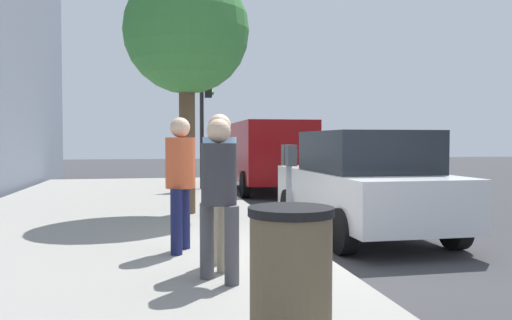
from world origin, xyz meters
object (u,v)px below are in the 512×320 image
Objects in this scene: parking_meter at (289,176)px; parked_sedan_near at (363,183)px; trash_bin at (291,280)px; parked_van_far at (267,152)px; street_tree at (187,33)px; traffic_signal at (205,109)px; pedestrian_bystander at (219,187)px; parking_officer at (180,173)px; pedestrian_at_meter at (220,178)px.

parked_sedan_near reaches higher than parking_meter.
parked_van_far is at bearing -11.49° from trash_bin.
street_tree reaches higher than traffic_signal.
parking_officer reaches higher than pedestrian_bystander.
pedestrian_bystander is at bearing -59.47° from parking_officer.
pedestrian_at_meter is at bearing 131.22° from parked_sedan_near.
parking_meter is 5.06m from street_tree.
trash_bin is at bearing 165.56° from parking_meter.
parked_sedan_near is at bearing 8.93° from pedestrian_bystander.
street_tree is at bearing 170.71° from traffic_signal.
street_tree is (4.58, 0.09, 2.57)m from pedestrian_at_meter.
traffic_signal reaches higher than parking_meter.
parking_meter is 0.80× the size of parking_officer.
traffic_signal is at bearing 47.76° from pedestrian_bystander.
parked_van_far reaches higher than parked_sedan_near.
parking_officer is at bearing 64.24° from pedestrian_bystander.
parked_van_far is (10.12, -2.74, 0.07)m from pedestrian_at_meter.
pedestrian_bystander reaches higher than parked_sedan_near.
trash_bin is at bearing 168.51° from parked_van_far.
pedestrian_bystander is 0.95× the size of parking_officer.
trash_bin is (-3.44, -0.58, -0.53)m from parking_officer.
traffic_signal reaches higher than pedestrian_at_meter.
pedestrian_bystander is 0.34× the size of street_tree.
pedestrian_bystander is at bearing 175.33° from traffic_signal.
street_tree is (3.61, -0.31, 2.57)m from parking_officer.
parked_sedan_near is at bearing -165.22° from traffic_signal.
parking_officer is at bearing 107.37° from pedestrian_at_meter.
parking_officer is 0.49× the size of traffic_signal.
pedestrian_at_meter is 1.05× the size of pedestrian_bystander.
pedestrian_at_meter is 0.36× the size of street_tree.
parking_officer reaches higher than trash_bin.
street_tree is 5.48m from traffic_signal.
parking_meter is 0.32× the size of parked_sedan_near.
parking_officer is (0.62, 1.31, 0.02)m from parking_meter.
parked_sedan_near is 4.37× the size of trash_bin.
street_tree is 4.85× the size of trash_bin.
pedestrian_bystander is 0.32× the size of parked_van_far.
street_tree is (5.15, 0.01, 2.63)m from pedestrian_bystander.
pedestrian_at_meter reaches higher than pedestrian_bystander.
parked_van_far is 12.86m from trash_bin.
traffic_signal reaches higher than parked_sedan_near.
trash_bin is (-2.47, -0.18, -0.53)m from pedestrian_at_meter.
parking_officer reaches higher than parked_sedan_near.
traffic_signal is (7.46, 1.97, 1.68)m from parked_sedan_near.
street_tree is at bearing 103.82° from parking_officer.
parked_sedan_near is at bearing -27.70° from trash_bin.
street_tree reaches higher than parked_van_far.
pedestrian_at_meter is 0.49× the size of traffic_signal.
traffic_signal is at bearing 101.20° from parking_officer.
pedestrian_at_meter is 0.40× the size of parked_sedan_near.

